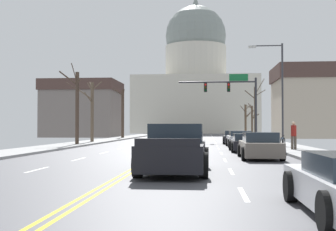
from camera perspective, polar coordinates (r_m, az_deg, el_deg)
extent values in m
cube|color=#4D4D52|center=(29.39, -0.13, -4.57)|extent=(14.00, 180.00, 0.06)
cube|color=yellow|center=(29.40, -0.36, -4.51)|extent=(0.10, 176.40, 0.00)
cube|color=yellow|center=(29.37, 0.10, -4.51)|extent=(0.10, 176.40, 0.00)
cube|color=silver|center=(10.48, 9.77, -10.04)|extent=(0.12, 2.20, 0.00)
cube|color=silver|center=(15.62, 8.20, -7.19)|extent=(0.12, 2.20, 0.00)
cube|color=silver|center=(20.80, 7.41, -5.76)|extent=(0.12, 2.20, 0.00)
cube|color=silver|center=(25.98, 6.94, -4.90)|extent=(0.12, 2.20, 0.00)
cube|color=silver|center=(31.17, 6.63, -4.32)|extent=(0.12, 2.20, 0.00)
cube|color=silver|center=(36.37, 6.40, -3.91)|extent=(0.12, 2.20, 0.00)
cube|color=silver|center=(41.56, 6.24, -3.60)|extent=(0.12, 2.20, 0.00)
cube|color=silver|center=(46.76, 6.11, -3.36)|extent=(0.12, 2.20, 0.00)
cube|color=silver|center=(51.95, 6.00, -3.17)|extent=(0.12, 2.20, 0.00)
cube|color=silver|center=(57.15, 5.92, -3.01)|extent=(0.12, 2.20, 0.00)
cube|color=silver|center=(62.35, 5.85, -2.88)|extent=(0.12, 2.20, 0.00)
cube|color=silver|center=(67.55, 5.79, -2.77)|extent=(0.12, 2.20, 0.00)
cube|color=silver|center=(72.74, 5.73, -2.68)|extent=(0.12, 2.20, 0.00)
cube|color=silver|center=(77.94, 5.69, -2.59)|extent=(0.12, 2.20, 0.00)
cube|color=silver|center=(83.14, 5.65, -2.52)|extent=(0.12, 2.20, 0.00)
cube|color=silver|center=(88.34, 5.62, -2.46)|extent=(0.12, 2.20, 0.00)
cube|color=silver|center=(93.54, 5.59, -2.40)|extent=(0.12, 2.20, 0.00)
cube|color=silver|center=(16.77, -16.61, -6.75)|extent=(0.12, 2.20, 0.00)
cube|color=silver|center=(21.67, -11.51, -5.57)|extent=(0.12, 2.20, 0.00)
cube|color=silver|center=(26.69, -8.31, -4.80)|extent=(0.12, 2.20, 0.00)
cube|color=silver|center=(31.76, -6.13, -4.27)|extent=(0.12, 2.20, 0.00)
cube|color=silver|center=(36.87, -4.56, -3.88)|extent=(0.12, 2.20, 0.00)
cube|color=silver|center=(42.01, -3.37, -3.59)|extent=(0.12, 2.20, 0.00)
cube|color=silver|center=(47.15, -2.44, -3.35)|extent=(0.12, 2.20, 0.00)
cube|color=silver|center=(52.31, -1.70, -3.17)|extent=(0.12, 2.20, 0.00)
cube|color=silver|center=(57.48, -1.09, -3.01)|extent=(0.12, 2.20, 0.00)
cube|color=silver|center=(62.65, -0.58, -2.88)|extent=(0.12, 2.20, 0.00)
cube|color=silver|center=(67.82, -0.14, -2.77)|extent=(0.12, 2.20, 0.00)
cube|color=silver|center=(73.00, 0.23, -2.68)|extent=(0.12, 2.20, 0.00)
cube|color=silver|center=(78.18, 0.55, -2.60)|extent=(0.12, 2.20, 0.00)
cube|color=silver|center=(83.37, 0.83, -2.53)|extent=(0.12, 2.20, 0.00)
cube|color=silver|center=(88.55, 1.08, -2.46)|extent=(0.12, 2.20, 0.00)
cube|color=silver|center=(93.74, 1.30, -2.41)|extent=(0.12, 2.20, 0.00)
cube|color=#969696|center=(29.84, 16.40, -4.27)|extent=(3.00, 180.00, 0.14)
cube|color=#969696|center=(31.32, -15.85, -4.14)|extent=(3.00, 180.00, 0.14)
cylinder|color=#28282D|center=(45.11, 11.35, 0.81)|extent=(0.22, 0.22, 6.37)
cylinder|color=#28282D|center=(45.04, 6.38, 4.35)|extent=(7.80, 0.16, 0.16)
cube|color=black|center=(45.03, 7.88, 3.64)|extent=(0.32, 0.28, 0.92)
sphere|color=red|center=(44.90, 7.89, 4.01)|extent=(0.22, 0.22, 0.22)
sphere|color=#332B05|center=(44.87, 7.89, 3.66)|extent=(0.22, 0.22, 0.22)
sphere|color=black|center=(44.85, 7.89, 3.30)|extent=(0.22, 0.22, 0.22)
cube|color=black|center=(44.98, 4.89, 3.64)|extent=(0.32, 0.28, 0.92)
sphere|color=red|center=(44.85, 4.89, 4.01)|extent=(0.22, 0.22, 0.22)
sphere|color=#332B05|center=(44.82, 4.89, 3.66)|extent=(0.22, 0.22, 0.22)
sphere|color=black|center=(44.80, 4.89, 3.30)|extent=(0.22, 0.22, 0.22)
cube|color=#146033|center=(45.21, 9.16, 4.91)|extent=(1.90, 0.06, 0.70)
cylinder|color=#333338|center=(33.27, 14.66, 2.64)|extent=(0.14, 0.14, 7.56)
cylinder|color=#333338|center=(33.56, 12.76, 8.84)|extent=(2.19, 0.09, 0.09)
cube|color=#B2B2AD|center=(33.42, 10.88, 8.76)|extent=(0.56, 0.24, 0.16)
cube|color=beige|center=(106.80, 3.64, 1.28)|extent=(29.24, 18.60, 13.32)
cylinder|color=beige|center=(107.82, 3.63, 6.90)|extent=(14.75, 14.75, 7.82)
sphere|color=gray|center=(108.95, 3.62, 10.28)|extent=(14.71, 14.71, 14.71)
cone|color=gray|center=(111.01, 3.61, 14.61)|extent=(1.80, 1.80, 2.40)
cube|color=black|center=(40.68, 8.53, -3.02)|extent=(1.94, 4.36, 0.57)
cube|color=#232D38|center=(40.47, 8.53, -2.29)|extent=(1.64, 1.97, 0.46)
cylinder|color=black|center=(42.00, 7.26, -3.14)|extent=(0.24, 0.65, 0.64)
cylinder|color=black|center=(42.05, 9.71, -3.13)|extent=(0.24, 0.65, 0.64)
cylinder|color=black|center=(39.34, 7.27, -3.26)|extent=(0.24, 0.65, 0.64)
cylinder|color=black|center=(39.39, 9.88, -3.25)|extent=(0.24, 0.65, 0.64)
cube|color=silver|center=(34.54, 9.27, -3.20)|extent=(1.82, 4.64, 0.69)
cube|color=#232D38|center=(34.07, 9.33, -2.32)|extent=(1.58, 2.29, 0.39)
cylinder|color=black|center=(35.91, 7.68, -3.43)|extent=(0.23, 0.64, 0.64)
cylinder|color=black|center=(36.05, 10.47, -3.41)|extent=(0.23, 0.64, 0.64)
cylinder|color=black|center=(33.05, 7.97, -3.60)|extent=(0.23, 0.64, 0.64)
cylinder|color=black|center=(33.21, 11.00, -3.58)|extent=(0.23, 0.64, 0.64)
cube|color=black|center=(28.12, 10.19, -3.74)|extent=(1.89, 4.28, 0.56)
cube|color=#232D38|center=(27.80, 10.25, -2.76)|extent=(1.66, 2.12, 0.42)
cylinder|color=black|center=(29.38, 8.13, -3.87)|extent=(0.22, 0.64, 0.64)
cylinder|color=black|center=(29.54, 11.78, -3.85)|extent=(0.22, 0.64, 0.64)
cylinder|color=black|center=(26.73, 8.44, -4.12)|extent=(0.22, 0.64, 0.64)
cylinder|color=black|center=(26.91, 12.45, -4.08)|extent=(0.22, 0.64, 0.64)
cube|color=#6B6056|center=(22.00, 11.82, -4.22)|extent=(1.78, 4.64, 0.67)
cube|color=#232D38|center=(21.73, 11.89, -2.75)|extent=(1.55, 2.21, 0.47)
cylinder|color=black|center=(23.35, 9.31, -4.50)|extent=(0.23, 0.64, 0.64)
cylinder|color=black|center=(23.53, 13.56, -4.46)|extent=(0.23, 0.64, 0.64)
cylinder|color=black|center=(20.50, 9.83, -4.93)|extent=(0.23, 0.64, 0.64)
cylinder|color=black|center=(20.70, 14.67, -4.87)|extent=(0.23, 0.64, 0.64)
cube|color=black|center=(15.04, 0.89, -5.08)|extent=(2.05, 5.50, 0.80)
cube|color=#1E2833|center=(15.78, 1.11, -2.28)|extent=(1.87, 1.88, 0.65)
cube|color=black|center=(12.35, -0.11, -3.52)|extent=(1.85, 0.11, 0.22)
cylinder|color=black|center=(16.80, -2.10, -5.45)|extent=(0.29, 0.80, 0.80)
cylinder|color=black|center=(16.65, 4.82, -5.48)|extent=(0.29, 0.80, 0.80)
cylinder|color=black|center=(13.55, -3.95, -6.40)|extent=(0.29, 0.80, 0.80)
cylinder|color=black|center=(13.37, 4.65, -6.47)|extent=(0.29, 0.80, 0.80)
cylinder|color=black|center=(9.62, 15.64, -8.87)|extent=(0.22, 0.64, 0.64)
cylinder|color=black|center=(6.95, 20.04, -11.74)|extent=(0.22, 0.64, 0.64)
cube|color=#6B6056|center=(53.37, 0.53, -2.63)|extent=(1.78, 4.30, 0.62)
cube|color=#232D38|center=(53.78, 0.56, -2.07)|extent=(1.56, 1.82, 0.42)
cylinder|color=black|center=(51.98, 1.39, -2.83)|extent=(0.22, 0.64, 0.64)
cylinder|color=black|center=(52.12, -0.55, -2.82)|extent=(0.22, 0.64, 0.64)
cylinder|color=black|center=(54.64, 1.56, -2.76)|extent=(0.22, 0.64, 0.64)
cylinder|color=black|center=(54.77, -0.29, -2.76)|extent=(0.22, 0.64, 0.64)
cube|color=#B71414|center=(66.85, 1.05, -2.39)|extent=(1.75, 4.38, 0.62)
cube|color=#232D38|center=(67.22, 1.06, -1.93)|extent=(1.52, 2.14, 0.47)
cylinder|color=black|center=(65.46, 1.72, -2.54)|extent=(0.23, 0.64, 0.64)
cylinder|color=black|center=(65.56, 0.23, -2.54)|extent=(0.23, 0.64, 0.64)
cylinder|color=black|center=(68.16, 1.83, -2.50)|extent=(0.23, 0.64, 0.64)
cylinder|color=black|center=(68.26, 0.40, -2.50)|extent=(0.23, 0.64, 0.64)
cube|color=#6B6056|center=(78.09, 1.83, -2.24)|extent=(1.98, 4.70, 0.66)
cube|color=#232D38|center=(78.43, 1.85, -1.82)|extent=(1.69, 2.28, 0.47)
cylinder|color=black|center=(76.58, 2.43, -2.38)|extent=(0.24, 0.65, 0.64)
cylinder|color=black|center=(76.74, 1.05, -2.38)|extent=(0.24, 0.65, 0.64)
cylinder|color=black|center=(79.45, 2.59, -2.35)|extent=(0.24, 0.65, 0.64)
cylinder|color=black|center=(79.61, 1.26, -2.35)|extent=(0.24, 0.65, 0.64)
cube|color=slate|center=(67.68, -11.04, 0.15)|extent=(10.54, 9.05, 6.84)
cube|color=#47332D|center=(67.93, -11.02, 3.71)|extent=(10.96, 9.41, 1.61)
cube|color=#B2A38E|center=(64.18, 19.73, 0.76)|extent=(13.25, 9.41, 7.90)
cube|color=#47332D|center=(64.56, 19.69, 5.15)|extent=(13.78, 9.79, 2.00)
cylinder|color=#4C3D2D|center=(73.11, 10.04, -0.57)|extent=(0.35, 0.35, 5.05)
cylinder|color=#4C3D2D|center=(73.07, 10.39, 0.16)|extent=(0.93, 0.27, 0.87)
cylinder|color=#4C3D2D|center=(73.23, 10.39, 1.08)|extent=(0.98, 0.12, 0.84)
cylinder|color=#4C3D2D|center=(72.90, 10.64, 0.27)|extent=(1.53, 0.67, 1.15)
cylinder|color=#4C3D2D|center=(73.05, 9.72, 0.84)|extent=(0.92, 0.26, 1.10)
cylinder|color=#4C3D2D|center=(73.35, 10.31, -0.05)|extent=(0.86, 0.54, 0.84)
cylinder|color=#423328|center=(36.58, -11.72, 0.96)|extent=(0.30, 0.30, 5.90)
cylinder|color=#423328|center=(36.06, -11.69, 4.15)|extent=(0.48, 1.32, 1.49)
cylinder|color=#423328|center=(37.14, -12.39, 3.72)|extent=(1.16, 0.66, 0.80)
cylinder|color=#423328|center=(36.12, -11.53, 4.17)|extent=(0.63, 1.13, 0.65)
cylinder|color=#423328|center=(36.40, -12.81, 4.74)|extent=(1.26, 1.23, 1.10)
cylinder|color=#423328|center=(36.34, -12.07, 5.36)|extent=(0.26, 1.08, 1.58)
cylinder|color=#4C3D2D|center=(48.28, 11.29, 0.28)|extent=(0.27, 0.27, 5.73)
cylinder|color=#4C3D2D|center=(49.15, 11.37, 2.18)|extent=(0.41, 1.62, 0.99)
cylinder|color=#4C3D2D|center=(48.16, 11.84, 3.71)|extent=(0.97, 0.78, 1.65)
cylinder|color=#4C3D2D|center=(48.69, 10.62, 2.67)|extent=(1.15, 0.86, 1.06)
cylinder|color=#4C3D2D|center=(48.08, 11.90, 2.89)|extent=(1.04, 0.82, 0.66)
cylinder|color=#423328|center=(57.66, -5.91, 0.27)|extent=(0.38, 0.38, 6.31)
cylinder|color=#423328|center=(57.26, -5.80, 2.77)|extent=(0.51, 1.09, 1.30)
cylinder|color=#423328|center=(58.10, -5.88, 1.19)|extent=(0.22, 0.89, 1.17)
cylinder|color=#423328|center=(57.32, -5.83, 2.37)|extent=(0.44, 0.94, 0.87)
cylinder|color=#423328|center=(57.35, -6.57, 3.08)|extent=(1.26, 1.28, 0.94)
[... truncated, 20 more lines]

